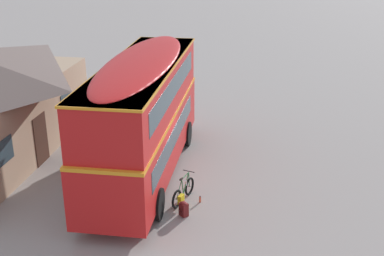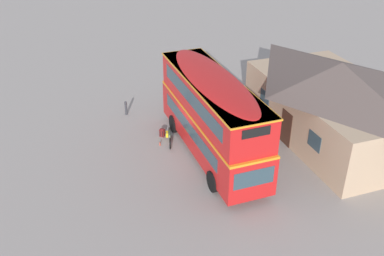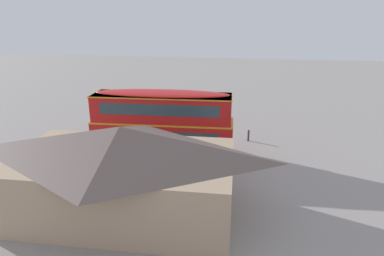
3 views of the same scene
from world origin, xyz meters
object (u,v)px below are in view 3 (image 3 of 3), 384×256
Objects in this scene: kerb_bollard at (248,135)px; water_bottle_red_squeeze at (192,141)px; touring_bicycle at (192,141)px; backpack_on_ground at (204,142)px; double_decker_bus at (162,120)px.

water_bottle_red_squeeze is at bearing 15.23° from kerb_bollard.
touring_bicycle is 3.19× the size of backpack_on_ground.
double_decker_bus reaches higher than water_bottle_red_squeeze.
touring_bicycle is at bearing 13.94° from backpack_on_ground.
touring_bicycle reaches higher than water_bottle_red_squeeze.
backpack_on_ground is 2.12× the size of water_bottle_red_squeeze.
double_decker_bus is 41.31× the size of water_bottle_red_squeeze.
touring_bicycle is at bearing 22.60° from kerb_bollard.
kerb_bollard is (-3.48, -1.60, 0.23)m from backpack_on_ground.
double_decker_bus is 4.24m from backpack_on_ground.
backpack_on_ground is at bearing 159.22° from water_bottle_red_squeeze.
double_decker_bus reaches higher than kerb_bollard.
water_bottle_red_squeeze is (-1.75, -2.56, -2.53)m from double_decker_bus.
kerb_bollard is at bearing -157.40° from touring_bicycle.
water_bottle_red_squeeze is 4.67m from kerb_bollard.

